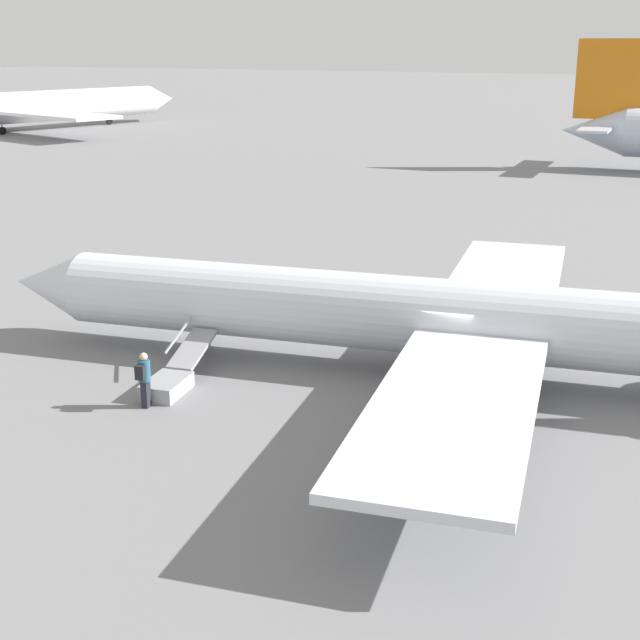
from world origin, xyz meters
TOP-DOWN VIEW (x-y plane):
  - ground_plane at (0.00, 0.00)m, footprint 600.00×600.00m
  - airplane_main at (-0.95, -0.16)m, footprint 32.78×25.30m
  - airplane_far_right at (74.24, -57.06)m, footprint 37.42×48.11m
  - boarding_stairs at (7.28, 5.07)m, footprint 1.67×4.13m
  - passenger at (7.14, 6.65)m, footprint 0.38×0.56m

SIDE VIEW (x-z plane):
  - ground_plane at x=0.00m, z-range 0.00..0.00m
  - boarding_stairs at x=7.28m, z-range -0.47..1.21m
  - passenger at x=7.14m, z-range 0.13..1.87m
  - airplane_main at x=-0.95m, z-range -1.35..5.34m
  - airplane_far_right at x=74.24m, z-range -2.01..7.92m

